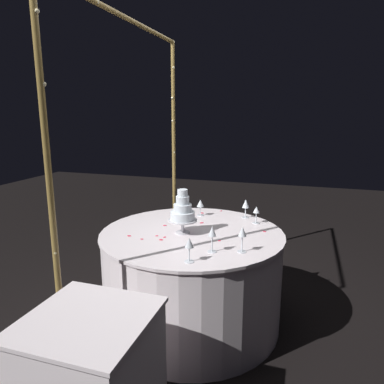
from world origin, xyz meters
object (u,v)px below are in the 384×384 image
at_px(decorative_arch, 130,134).
at_px(wine_glass_2, 200,204).
at_px(tiered_cake, 183,211).
at_px(wine_glass_6, 246,204).
at_px(wine_glass_5, 179,209).
at_px(wine_glass_1, 212,233).
at_px(wine_glass_0, 242,233).
at_px(wine_glass_4, 189,244).
at_px(main_table, 192,278).
at_px(wine_glass_3, 256,211).

relative_size(decorative_arch, wine_glass_2, 16.09).
relative_size(tiered_cake, wine_glass_2, 2.33).
height_order(decorative_arch, wine_glass_6, decorative_arch).
bearing_deg(wine_glass_5, wine_glass_6, -57.06).
height_order(wine_glass_1, wine_glass_6, wine_glass_1).
bearing_deg(decorative_arch, wine_glass_0, -107.02).
xyz_separation_m(tiered_cake, wine_glass_4, (-0.49, -0.22, -0.06)).
relative_size(main_table, tiered_cake, 4.15).
xyz_separation_m(tiered_cake, wine_glass_1, (-0.30, -0.31, -0.04)).
relative_size(decorative_arch, wine_glass_5, 14.84).
height_order(tiered_cake, wine_glass_1, tiered_cake).
bearing_deg(wine_glass_2, wine_glass_6, -81.64).
bearing_deg(wine_glass_2, wine_glass_5, 158.07).
xyz_separation_m(tiered_cake, wine_glass_5, (0.23, 0.11, -0.05)).
bearing_deg(decorative_arch, wine_glass_1, -114.84).
bearing_deg(tiered_cake, wine_glass_6, -35.06).
bearing_deg(main_table, wine_glass_2, 8.33).
bearing_deg(wine_glass_3, wine_glass_0, 179.80).
distance_m(wine_glass_2, wine_glass_4, 1.01).
distance_m(wine_glass_0, wine_glass_5, 0.77).
bearing_deg(main_table, wine_glass_0, -123.18).
relative_size(tiered_cake, wine_glass_0, 1.94).
height_order(decorative_arch, wine_glass_0, decorative_arch).
xyz_separation_m(wine_glass_2, wine_glass_4, (-0.99, -0.22, 0.01)).
height_order(wine_glass_4, wine_glass_6, wine_glass_6).
bearing_deg(wine_glass_3, wine_glass_6, 39.84).
bearing_deg(wine_glass_1, wine_glass_2, 21.72).
relative_size(tiered_cake, wine_glass_4, 2.17).
height_order(wine_glass_1, wine_glass_3, wine_glass_1).
distance_m(wine_glass_0, wine_glass_3, 0.66).
height_order(wine_glass_3, wine_glass_4, wine_glass_4).
xyz_separation_m(main_table, wine_glass_3, (0.37, -0.44, 0.49)).
xyz_separation_m(wine_glass_0, wine_glass_5, (0.46, 0.61, -0.01)).
bearing_deg(wine_glass_4, main_table, 16.11).
bearing_deg(decorative_arch, wine_glass_4, -129.62).
xyz_separation_m(wine_glass_0, wine_glass_4, (-0.26, 0.28, -0.02)).
bearing_deg(wine_glass_1, tiered_cake, 46.04).
bearing_deg(wine_glass_0, wine_glass_3, -0.20).
bearing_deg(wine_glass_1, wine_glass_3, -14.81).
bearing_deg(wine_glass_5, main_table, -135.93).
relative_size(wine_glass_2, wine_glass_6, 0.88).
height_order(wine_glass_0, wine_glass_4, wine_glass_0).
distance_m(decorative_arch, tiered_cake, 0.72).
height_order(main_table, tiered_cake, tiered_cake).
bearing_deg(wine_glass_0, decorative_arch, 72.98).
bearing_deg(tiered_cake, wine_glass_1, -133.96).
bearing_deg(wine_glass_6, tiered_cake, 144.94).
relative_size(main_table, wine_glass_3, 9.83).
bearing_deg(main_table, wine_glass_4, -163.89).
relative_size(wine_glass_5, wine_glass_6, 0.96).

